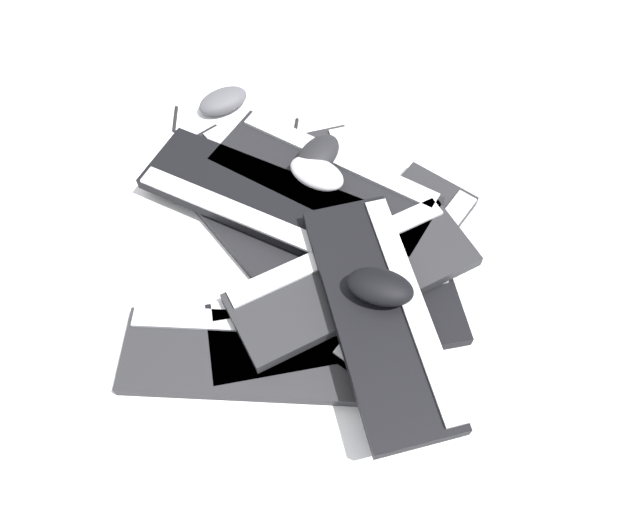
{
  "coord_description": "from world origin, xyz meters",
  "views": [
    {
      "loc": [
        -0.55,
        -0.19,
        0.99
      ],
      "look_at": [
        0.01,
        -0.07,
        0.04
      ],
      "focal_mm": 35.0,
      "sensor_mm": 36.0,
      "label": 1
    }
  ],
  "objects_px": {
    "keyboard_8": "(325,180)",
    "mouse_2": "(317,173)",
    "keyboard_5": "(353,278)",
    "keyboard_1": "(248,212)",
    "keyboard_6": "(381,313)",
    "keyboard_7": "(255,197)",
    "mouse_3": "(318,155)",
    "mouse_1": "(380,287)",
    "keyboard_0": "(342,219)",
    "mouse_0": "(223,101)",
    "keyboard_3": "(337,323)",
    "keyboard_2": "(252,354)",
    "keyboard_4": "(385,260)"
  },
  "relations": [
    {
      "from": "mouse_0",
      "to": "keyboard_4",
      "type": "bearing_deg",
      "value": 97.7
    },
    {
      "from": "mouse_2",
      "to": "mouse_3",
      "type": "xyz_separation_m",
      "value": [
        0.04,
        0.01,
        0.0
      ]
    },
    {
      "from": "keyboard_3",
      "to": "keyboard_5",
      "type": "xyz_separation_m",
      "value": [
        0.08,
        -0.01,
        0.03
      ]
    },
    {
      "from": "keyboard_1",
      "to": "keyboard_3",
      "type": "distance_m",
      "value": 0.29
    },
    {
      "from": "mouse_2",
      "to": "mouse_3",
      "type": "distance_m",
      "value": 0.04
    },
    {
      "from": "keyboard_4",
      "to": "keyboard_8",
      "type": "relative_size",
      "value": 0.99
    },
    {
      "from": "keyboard_7",
      "to": "mouse_1",
      "type": "bearing_deg",
      "value": -124.48
    },
    {
      "from": "mouse_1",
      "to": "keyboard_7",
      "type": "bearing_deg",
      "value": 149.92
    },
    {
      "from": "keyboard_3",
      "to": "mouse_1",
      "type": "xyz_separation_m",
      "value": [
        0.03,
        -0.06,
        0.1
      ]
    },
    {
      "from": "keyboard_3",
      "to": "mouse_3",
      "type": "height_order",
      "value": "mouse_3"
    },
    {
      "from": "mouse_3",
      "to": "keyboard_1",
      "type": "bearing_deg",
      "value": 156.18
    },
    {
      "from": "keyboard_6",
      "to": "keyboard_0",
      "type": "bearing_deg",
      "value": 25.64
    },
    {
      "from": "keyboard_8",
      "to": "mouse_2",
      "type": "distance_m",
      "value": 0.04
    },
    {
      "from": "keyboard_2",
      "to": "mouse_1",
      "type": "distance_m",
      "value": 0.24
    },
    {
      "from": "keyboard_7",
      "to": "keyboard_8",
      "type": "relative_size",
      "value": 1.0
    },
    {
      "from": "keyboard_0",
      "to": "mouse_2",
      "type": "bearing_deg",
      "value": 51.98
    },
    {
      "from": "keyboard_6",
      "to": "keyboard_8",
      "type": "bearing_deg",
      "value": 28.54
    },
    {
      "from": "mouse_0",
      "to": "mouse_1",
      "type": "xyz_separation_m",
      "value": [
        -0.43,
        -0.4,
        0.09
      ]
    },
    {
      "from": "keyboard_6",
      "to": "keyboard_3",
      "type": "bearing_deg",
      "value": 93.22
    },
    {
      "from": "keyboard_1",
      "to": "mouse_3",
      "type": "xyz_separation_m",
      "value": [
        0.11,
        -0.11,
        0.07
      ]
    },
    {
      "from": "keyboard_6",
      "to": "keyboard_7",
      "type": "xyz_separation_m",
      "value": [
        0.21,
        0.27,
        -0.03
      ]
    },
    {
      "from": "keyboard_4",
      "to": "mouse_3",
      "type": "xyz_separation_m",
      "value": [
        0.16,
        0.16,
        0.07
      ]
    },
    {
      "from": "keyboard_8",
      "to": "keyboard_0",
      "type": "bearing_deg",
      "value": -142.4
    },
    {
      "from": "keyboard_0",
      "to": "keyboard_3",
      "type": "bearing_deg",
      "value": -171.79
    },
    {
      "from": "mouse_1",
      "to": "keyboard_6",
      "type": "bearing_deg",
      "value": -69.95
    },
    {
      "from": "keyboard_8",
      "to": "keyboard_1",
      "type": "bearing_deg",
      "value": 121.5
    },
    {
      "from": "mouse_1",
      "to": "keyboard_1",
      "type": "bearing_deg",
      "value": 153.51
    },
    {
      "from": "keyboard_8",
      "to": "mouse_0",
      "type": "bearing_deg",
      "value": 54.44
    },
    {
      "from": "mouse_0",
      "to": "keyboard_1",
      "type": "bearing_deg",
      "value": 71.95
    },
    {
      "from": "keyboard_6",
      "to": "keyboard_8",
      "type": "xyz_separation_m",
      "value": [
        0.27,
        0.15,
        -0.03
      ]
    },
    {
      "from": "keyboard_3",
      "to": "mouse_3",
      "type": "relative_size",
      "value": 4.22
    },
    {
      "from": "keyboard_7",
      "to": "mouse_3",
      "type": "bearing_deg",
      "value": -46.46
    },
    {
      "from": "mouse_3",
      "to": "keyboard_8",
      "type": "bearing_deg",
      "value": -125.22
    },
    {
      "from": "keyboard_7",
      "to": "mouse_0",
      "type": "height_order",
      "value": "keyboard_7"
    },
    {
      "from": "keyboard_2",
      "to": "keyboard_7",
      "type": "height_order",
      "value": "keyboard_7"
    },
    {
      "from": "keyboard_5",
      "to": "keyboard_8",
      "type": "height_order",
      "value": "same"
    },
    {
      "from": "mouse_2",
      "to": "mouse_3",
      "type": "height_order",
      "value": "same"
    },
    {
      "from": "keyboard_5",
      "to": "keyboard_7",
      "type": "bearing_deg",
      "value": 57.43
    },
    {
      "from": "keyboard_0",
      "to": "keyboard_3",
      "type": "distance_m",
      "value": 0.22
    },
    {
      "from": "keyboard_0",
      "to": "keyboard_3",
      "type": "height_order",
      "value": "same"
    },
    {
      "from": "keyboard_5",
      "to": "mouse_2",
      "type": "height_order",
      "value": "mouse_2"
    },
    {
      "from": "mouse_3",
      "to": "mouse_1",
      "type": "bearing_deg",
      "value": -128.01
    },
    {
      "from": "keyboard_1",
      "to": "keyboard_5",
      "type": "height_order",
      "value": "keyboard_5"
    },
    {
      "from": "keyboard_1",
      "to": "keyboard_6",
      "type": "relative_size",
      "value": 0.94
    },
    {
      "from": "keyboard_0",
      "to": "mouse_3",
      "type": "xyz_separation_m",
      "value": [
        0.09,
        0.07,
        0.07
      ]
    },
    {
      "from": "keyboard_5",
      "to": "mouse_2",
      "type": "bearing_deg",
      "value": 28.95
    },
    {
      "from": "keyboard_2",
      "to": "keyboard_3",
      "type": "relative_size",
      "value": 0.99
    },
    {
      "from": "keyboard_4",
      "to": "keyboard_1",
      "type": "bearing_deg",
      "value": 78.95
    },
    {
      "from": "keyboard_0",
      "to": "mouse_3",
      "type": "distance_m",
      "value": 0.13
    },
    {
      "from": "keyboard_1",
      "to": "mouse_3",
      "type": "relative_size",
      "value": 3.94
    }
  ]
}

